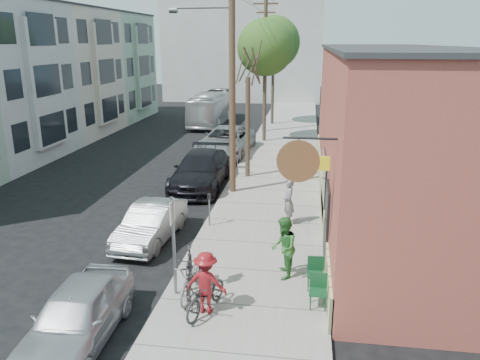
# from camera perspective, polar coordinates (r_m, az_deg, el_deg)

# --- Properties ---
(ground) EXTENTS (120.00, 120.00, 0.00)m
(ground) POSITION_cam_1_polar(r_m,az_deg,el_deg) (17.24, -12.01, -7.09)
(ground) COLOR black
(sidewalk) EXTENTS (4.50, 58.00, 0.15)m
(sidewalk) POSITION_cam_1_polar(r_m,az_deg,el_deg) (26.66, 4.80, 1.92)
(sidewalk) COLOR gray
(sidewalk) RESTS_ON ground
(cafe_building) EXTENTS (6.60, 20.20, 6.61)m
(cafe_building) POSITION_cam_1_polar(r_m,az_deg,el_deg) (20.32, 17.42, 5.88)
(cafe_building) COLOR #9D453A
(cafe_building) RESTS_ON ground
(apartment_row) EXTENTS (6.30, 32.00, 9.00)m
(apartment_row) POSITION_cam_1_polar(r_m,az_deg,el_deg) (33.79, -23.62, 11.35)
(apartment_row) COLOR #94AA90
(apartment_row) RESTS_ON ground
(end_cap_building) EXTENTS (18.00, 8.00, 12.00)m
(end_cap_building) POSITION_cam_1_polar(r_m,az_deg,el_deg) (57.28, 0.52, 15.83)
(end_cap_building) COLOR #B6B5B1
(end_cap_building) RESTS_ON ground
(sign_post) EXTENTS (0.07, 0.45, 2.80)m
(sign_post) POSITION_cam_1_polar(r_m,az_deg,el_deg) (12.60, -8.11, -6.91)
(sign_post) COLOR slate
(sign_post) RESTS_ON sidewalk
(parking_meter_near) EXTENTS (0.14, 0.14, 1.24)m
(parking_meter_near) POSITION_cam_1_polar(r_m,az_deg,el_deg) (17.43, -3.78, -3.00)
(parking_meter_near) COLOR slate
(parking_meter_near) RESTS_ON sidewalk
(parking_meter_far) EXTENTS (0.14, 0.14, 1.24)m
(parking_meter_far) POSITION_cam_1_polar(r_m,az_deg,el_deg) (24.05, -0.33, 2.58)
(parking_meter_far) COLOR slate
(parking_meter_far) RESTS_ON sidewalk
(utility_pole_near) EXTENTS (3.57, 0.28, 10.00)m
(utility_pole_near) POSITION_cam_1_polar(r_m,az_deg,el_deg) (20.63, -1.12, 12.69)
(utility_pole_near) COLOR #503A28
(utility_pole_near) RESTS_ON sidewalk
(utility_pole_far) EXTENTS (1.80, 0.28, 10.00)m
(utility_pole_far) POSITION_cam_1_polar(r_m,az_deg,el_deg) (35.67, 3.06, 14.25)
(utility_pole_far) COLOR #503A28
(utility_pole_far) RESTS_ON sidewalk
(tree_bare) EXTENTS (0.24, 0.24, 4.98)m
(tree_bare) POSITION_cam_1_polar(r_m,az_deg,el_deg) (23.49, 0.95, 6.37)
(tree_bare) COLOR #44392C
(tree_bare) RESTS_ON sidewalk
(tree_leafy_mid) EXTENTS (3.74, 3.74, 8.11)m
(tree_leafy_mid) POSITION_cam_1_polar(r_m,az_deg,el_deg) (32.00, 3.11, 15.81)
(tree_leafy_mid) COLOR #44392C
(tree_leafy_mid) RESTS_ON sidewalk
(tree_leafy_far) EXTENTS (4.20, 4.20, 8.62)m
(tree_leafy_far) POSITION_cam_1_polar(r_m,az_deg,el_deg) (39.02, 4.11, 16.36)
(tree_leafy_far) COLOR #44392C
(tree_leafy_far) RESTS_ON sidewalk
(patio_chair_a) EXTENTS (0.52, 0.52, 0.88)m
(patio_chair_a) POSITION_cam_1_polar(r_m,az_deg,el_deg) (13.45, 9.17, -11.25)
(patio_chair_a) COLOR #113E21
(patio_chair_a) RESTS_ON sidewalk
(patio_chair_b) EXTENTS (0.53, 0.53, 0.88)m
(patio_chair_b) POSITION_cam_1_polar(r_m,az_deg,el_deg) (12.61, 9.51, -13.29)
(patio_chair_b) COLOR #113E21
(patio_chair_b) RESTS_ON sidewalk
(patron_grey) EXTENTS (0.56, 0.73, 1.78)m
(patron_grey) POSITION_cam_1_polar(r_m,az_deg,el_deg) (17.64, 5.93, -2.61)
(patron_grey) COLOR slate
(patron_grey) RESTS_ON sidewalk
(patron_green) EXTENTS (0.76, 0.94, 1.84)m
(patron_green) POSITION_cam_1_polar(r_m,az_deg,el_deg) (13.74, 5.34, -8.23)
(patron_green) COLOR #2E752F
(patron_green) RESTS_ON sidewalk
(cyclist) EXTENTS (1.12, 0.71, 1.65)m
(cyclist) POSITION_cam_1_polar(r_m,az_deg,el_deg) (12.10, -4.17, -12.37)
(cyclist) COLOR maroon
(cyclist) RESTS_ON sidewalk
(cyclist_bike) EXTENTS (1.17, 1.90, 0.94)m
(cyclist_bike) POSITION_cam_1_polar(r_m,az_deg,el_deg) (12.27, -4.14, -13.82)
(cyclist_bike) COLOR #232426
(cyclist_bike) RESTS_ON sidewalk
(parked_bike_a) EXTENTS (0.88, 1.98, 1.15)m
(parked_bike_a) POSITION_cam_1_polar(r_m,az_deg,el_deg) (13.27, -6.22, -10.87)
(parked_bike_a) COLOR #232326
(parked_bike_a) RESTS_ON sidewalk
(parked_bike_b) EXTENTS (0.90, 2.00, 1.01)m
(parked_bike_b) POSITION_cam_1_polar(r_m,az_deg,el_deg) (12.99, -5.58, -11.84)
(parked_bike_b) COLOR slate
(parked_bike_b) RESTS_ON sidewalk
(car_0) EXTENTS (1.80, 4.19, 1.41)m
(car_0) POSITION_cam_1_polar(r_m,az_deg,el_deg) (11.93, -19.26, -15.30)
(car_0) COLOR #B2B3BA
(car_0) RESTS_ON ground
(car_1) EXTENTS (1.69, 4.12, 1.33)m
(car_1) POSITION_cam_1_polar(r_m,az_deg,el_deg) (16.80, -10.81, -5.20)
(car_1) COLOR #929599
(car_1) RESTS_ON ground
(car_2) EXTENTS (2.40, 5.74, 1.66)m
(car_2) POSITION_cam_1_polar(r_m,az_deg,el_deg) (22.65, -4.81, 1.23)
(car_2) COLOR black
(car_2) RESTS_ON ground
(car_3) EXTENTS (3.26, 6.34, 1.71)m
(car_3) POSITION_cam_1_polar(r_m,az_deg,el_deg) (29.01, -1.72, 4.76)
(car_3) COLOR #94989B
(car_3) RESTS_ON ground
(bus) EXTENTS (2.30, 9.55, 2.65)m
(bus) POSITION_cam_1_polar(r_m,az_deg,el_deg) (40.35, -3.42, 8.79)
(bus) COLOR silver
(bus) RESTS_ON ground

